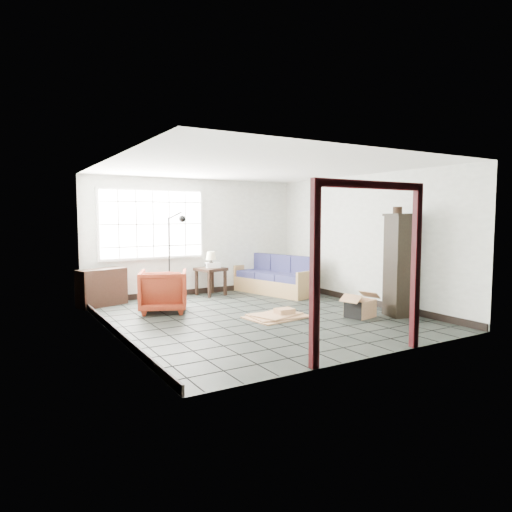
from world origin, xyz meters
TOP-DOWN VIEW (x-y plane):
  - ground at (0.00, 0.00)m, footprint 5.50×5.50m
  - room_shell at (0.00, 0.03)m, footprint 5.02×5.52m
  - window_panel at (-1.00, 2.70)m, footprint 2.32×0.08m
  - doorway_trim at (0.00, -2.70)m, footprint 1.80×0.08m
  - futon_sofa at (1.64, 1.88)m, footprint 1.22×2.10m
  - armchair at (-1.29, 1.24)m, footprint 1.08×1.05m
  - side_table at (0.22, 2.40)m, footprint 0.69×0.69m
  - table_lamp at (0.23, 2.41)m, footprint 0.30×0.30m
  - projector at (0.28, 2.42)m, footprint 0.36×0.31m
  - floor_lamp at (-0.62, 2.35)m, footprint 0.50×0.33m
  - console_shelf at (-2.15, 2.40)m, footprint 1.01×0.66m
  - tall_shelf at (2.15, -1.23)m, footprint 0.49×0.57m
  - pot at (2.09, -1.24)m, footprint 0.18×0.18m
  - open_box at (1.53, -0.96)m, footprint 0.81×0.52m
  - cardboard_pile at (0.26, -0.26)m, footprint 1.14×0.88m

SIDE VIEW (x-z plane):
  - ground at x=0.00m, z-range 0.00..0.00m
  - cardboard_pile at x=0.26m, z-range -0.04..0.12m
  - open_box at x=1.53m, z-range -0.06..0.37m
  - futon_sofa at x=1.64m, z-range -0.12..0.76m
  - console_shelf at x=-2.15m, z-range 0.00..0.73m
  - armchair at x=-1.29m, z-range 0.00..0.86m
  - side_table at x=0.22m, z-range 0.20..0.82m
  - projector at x=0.28m, z-range 0.62..0.73m
  - table_lamp at x=0.23m, z-range 0.69..1.05m
  - tall_shelf at x=2.15m, z-range 0.02..1.83m
  - floor_lamp at x=-0.62m, z-range 0.06..1.93m
  - doorway_trim at x=0.00m, z-range 0.28..2.48m
  - window_panel at x=-1.00m, z-range 0.84..2.36m
  - room_shell at x=0.00m, z-range 0.37..2.98m
  - pot at x=2.09m, z-range 1.81..1.93m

